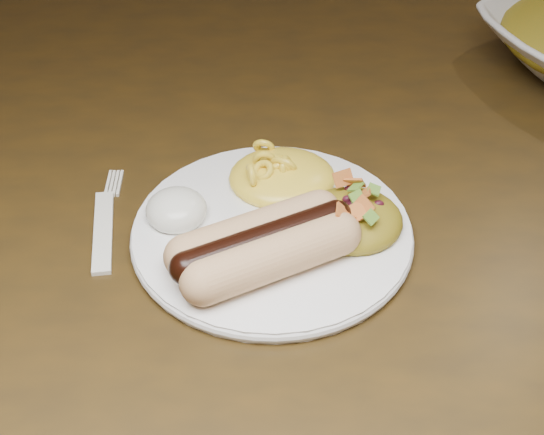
{
  "coord_description": "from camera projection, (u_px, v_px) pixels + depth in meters",
  "views": [
    {
      "loc": [
        0.03,
        -0.54,
        1.17
      ],
      "look_at": [
        0.04,
        -0.08,
        0.77
      ],
      "focal_mm": 50.0,
      "sensor_mm": 36.0,
      "label": 1
    }
  ],
  "objects": [
    {
      "name": "plate",
      "position": [
        272.0,
        232.0,
        0.62
      ],
      "size": [
        0.23,
        0.23,
        0.01
      ],
      "primitive_type": "cylinder",
      "rotation": [
        0.0,
        0.0,
        -0.02
      ],
      "color": "white",
      "rests_on": "table"
    },
    {
      "name": "sour_cream",
      "position": [
        176.0,
        203.0,
        0.61
      ],
      "size": [
        0.06,
        0.06,
        0.03
      ],
      "primitive_type": "ellipsoid",
      "rotation": [
        0.0,
        0.0,
        -0.12
      ],
      "color": "silver",
      "rests_on": "plate"
    },
    {
      "name": "hotdog",
      "position": [
        264.0,
        244.0,
        0.57
      ],
      "size": [
        0.12,
        0.11,
        0.03
      ],
      "rotation": [
        0.0,
        0.0,
        0.46
      ],
      "color": "#D9AC81",
      "rests_on": "plate"
    },
    {
      "name": "mac_and_cheese",
      "position": [
        282.0,
        165.0,
        0.65
      ],
      "size": [
        0.1,
        0.09,
        0.04
      ],
      "primitive_type": "ellipsoid",
      "rotation": [
        0.0,
        0.0,
        0.08
      ],
      "color": "yellow",
      "rests_on": "plate"
    },
    {
      "name": "taco_salad",
      "position": [
        353.0,
        212.0,
        0.6
      ],
      "size": [
        0.08,
        0.08,
        0.04
      ],
      "rotation": [
        0.0,
        0.0,
        -0.05
      ],
      "color": "#A76B0E",
      "rests_on": "plate"
    },
    {
      "name": "table",
      "position": [
        230.0,
        252.0,
        0.74
      ],
      "size": [
        1.6,
        0.9,
        0.75
      ],
      "color": "#3A270D",
      "rests_on": "floor"
    },
    {
      "name": "fork",
      "position": [
        103.0,
        231.0,
        0.62
      ],
      "size": [
        0.03,
        0.13,
        0.0
      ],
      "primitive_type": "cube",
      "rotation": [
        0.0,
        0.0,
        0.11
      ],
      "color": "silver",
      "rests_on": "table"
    }
  ]
}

